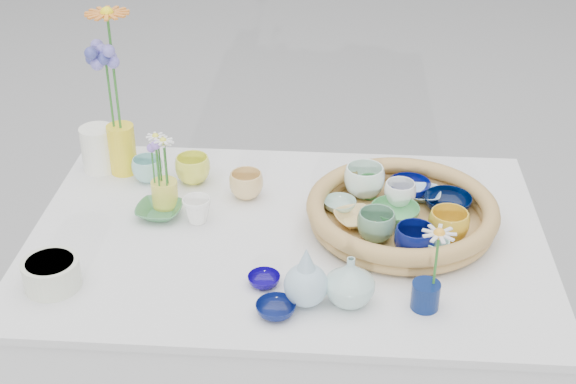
{
  "coord_description": "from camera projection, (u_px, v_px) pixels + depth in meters",
  "views": [
    {
      "loc": [
        0.12,
        -1.64,
        1.86
      ],
      "look_at": [
        0.0,
        0.02,
        0.87
      ],
      "focal_mm": 50.0,
      "sensor_mm": 36.0,
      "label": 1
    }
  ],
  "objects": [
    {
      "name": "fluted_bowl",
      "position": [
        52.0,
        274.0,
        1.77
      ],
      "size": [
        0.16,
        0.16,
        0.07
      ],
      "primitive_type": null,
      "rotation": [
        0.0,
        0.0,
        -0.32
      ],
      "color": "beige",
      "rests_on": "display_table"
    },
    {
      "name": "daisy_posy",
      "position": [
        160.0,
        157.0,
        2.0
      ],
      "size": [
        0.09,
        0.09,
        0.15
      ],
      "primitive_type": null,
      "rotation": [
        0.0,
        0.0,
        -0.13
      ],
      "color": "white",
      "rests_on": "daisy_cup"
    },
    {
      "name": "tray_ceramic_8",
      "position": [
        423.0,
        194.0,
        2.07
      ],
      "size": [
        0.09,
        0.09,
        0.02
      ],
      "primitive_type": "imported",
      "rotation": [
        0.0,
        0.0,
        -0.02
      ],
      "color": "#B5E2FF",
      "rests_on": "wicker_tray"
    },
    {
      "name": "tray_ceramic_7",
      "position": [
        400.0,
        194.0,
        2.03
      ],
      "size": [
        0.09,
        0.09,
        0.06
      ],
      "primitive_type": "imported",
      "rotation": [
        0.0,
        0.0,
        0.14
      ],
      "color": "white",
      "rests_on": "wicker_tray"
    },
    {
      "name": "tray_ceramic_10",
      "position": [
        355.0,
        219.0,
        1.97
      ],
      "size": [
        0.13,
        0.13,
        0.02
      ],
      "primitive_type": "imported",
      "rotation": [
        0.0,
        0.0,
        0.43
      ],
      "color": "tan",
      "rests_on": "wicker_tray"
    },
    {
      "name": "loose_ceramic_5",
      "position": [
        147.0,
        169.0,
        2.18
      ],
      "size": [
        0.1,
        0.1,
        0.07
      ],
      "primitive_type": "imported",
      "rotation": [
        0.0,
        0.0,
        0.29
      ],
      "color": "#8CC7C1",
      "rests_on": "display_table"
    },
    {
      "name": "bud_vase_paleblue",
      "position": [
        306.0,
        275.0,
        1.7
      ],
      "size": [
        0.11,
        0.11,
        0.15
      ],
      "primitive_type": null,
      "rotation": [
        0.0,
        0.0,
        0.1
      ],
      "color": "#9BBBCC",
      "rests_on": "display_table"
    },
    {
      "name": "white_pitcher",
      "position": [
        99.0,
        149.0,
        2.22
      ],
      "size": [
        0.16,
        0.14,
        0.13
      ],
      "primitive_type": null,
      "rotation": [
        0.0,
        0.0,
        0.36
      ],
      "color": "white",
      "rests_on": "display_table"
    },
    {
      "name": "tray_ceramic_3",
      "position": [
        395.0,
        214.0,
        1.98
      ],
      "size": [
        0.13,
        0.13,
        0.04
      ],
      "primitive_type": "imported",
      "rotation": [
        0.0,
        0.0,
        0.05
      ],
      "color": "#50A55F",
      "rests_on": "wicker_tray"
    },
    {
      "name": "tray_ceramic_12",
      "position": [
        370.0,
        188.0,
        2.07
      ],
      "size": [
        0.07,
        0.07,
        0.06
      ],
      "primitive_type": "imported",
      "rotation": [
        0.0,
        0.0,
        0.15
      ],
      "color": "#3F884A",
      "rests_on": "wicker_tray"
    },
    {
      "name": "bud_vase_seafoam",
      "position": [
        350.0,
        281.0,
        1.71
      ],
      "size": [
        0.12,
        0.12,
        0.11
      ],
      "primitive_type": "imported",
      "rotation": [
        0.0,
        0.0,
        -0.12
      ],
      "color": "#A5C7BF",
      "rests_on": "display_table"
    },
    {
      "name": "loose_ceramic_2",
      "position": [
        159.0,
        211.0,
        2.03
      ],
      "size": [
        0.13,
        0.13,
        0.03
      ],
      "primitive_type": "imported",
      "rotation": [
        0.0,
        0.0,
        -0.09
      ],
      "color": "#41804E",
      "rests_on": "display_table"
    },
    {
      "name": "tray_ceramic_11",
      "position": [
        436.0,
        251.0,
        1.83
      ],
      "size": [
        0.06,
        0.06,
        0.06
      ],
      "primitive_type": "imported",
      "rotation": [
        0.0,
        0.0,
        0.04
      ],
      "color": "#A8E9C8",
      "rests_on": "wicker_tray"
    },
    {
      "name": "gerbera",
      "position": [
        114.0,
        73.0,
        2.08
      ],
      "size": [
        0.14,
        0.14,
        0.34
      ],
      "primitive_type": null,
      "rotation": [
        0.0,
        0.0,
        -0.06
      ],
      "color": "orange",
      "rests_on": "tall_vase_yellow"
    },
    {
      "name": "tray_ceramic_4",
      "position": [
        376.0,
        226.0,
        1.9
      ],
      "size": [
        0.12,
        0.12,
        0.07
      ],
      "primitive_type": "imported",
      "rotation": [
        0.0,
        0.0,
        -0.42
      ],
      "color": "slate",
      "rests_on": "wicker_tray"
    },
    {
      "name": "tall_vase_yellow",
      "position": [
        122.0,
        149.0,
        2.2
      ],
      "size": [
        0.08,
        0.08,
        0.14
      ],
      "primitive_type": "cylinder",
      "rotation": [
        0.0,
        0.0,
        0.07
      ],
      "color": "yellow",
      "rests_on": "display_table"
    },
    {
      "name": "single_daisy",
      "position": [
        436.0,
        259.0,
        1.66
      ],
      "size": [
        0.11,
        0.11,
        0.15
      ],
      "primitive_type": null,
      "rotation": [
        0.0,
        0.0,
        0.38
      ],
      "color": "silver",
      "rests_on": "bud_vase_cobalt"
    },
    {
      "name": "daisy_cup",
      "position": [
        165.0,
        194.0,
        2.06
      ],
      "size": [
        0.08,
        0.08,
        0.07
      ],
      "primitive_type": "cylinder",
      "rotation": [
        0.0,
        0.0,
        -0.2
      ],
      "color": "#E5D74A",
      "rests_on": "display_table"
    },
    {
      "name": "loose_ceramic_1",
      "position": [
        246.0,
        185.0,
        2.1
      ],
      "size": [
        0.12,
        0.12,
        0.07
      ],
      "primitive_type": "imported",
      "rotation": [
        0.0,
        0.0,
        -0.43
      ],
      "color": "#DDB772",
      "rests_on": "display_table"
    },
    {
      "name": "loose_ceramic_6",
      "position": [
        276.0,
        309.0,
        1.7
      ],
      "size": [
        0.1,
        0.1,
        0.03
      ],
      "primitive_type": "imported",
      "rotation": [
        0.0,
        0.0,
        -0.12
      ],
      "color": "#09134B",
      "rests_on": "display_table"
    },
    {
      "name": "tray_ceramic_2",
      "position": [
        448.0,
        226.0,
        1.9
      ],
      "size": [
        0.12,
        0.12,
        0.08
      ],
      "primitive_type": "imported",
      "rotation": [
        0.0,
        0.0,
        0.3
      ],
      "color": "gold",
      "rests_on": "wicker_tray"
    },
    {
      "name": "tray_ceramic_9",
      "position": [
        414.0,
        241.0,
        1.84
      ],
      "size": [
        0.11,
        0.11,
        0.08
      ],
      "primitive_type": "imported",
      "rotation": [
        0.0,
        0.0,
        0.12
      ],
      "color": "#060D4B",
      "rests_on": "wicker_tray"
    },
    {
      "name": "tray_ceramic_6",
      "position": [
        364.0,
        181.0,
        2.07
      ],
      "size": [
        0.11,
        0.11,
        0.08
      ],
      "primitive_type": "imported",
      "rotation": [
        0.0,
        0.0,
        0.01
      ],
      "color": "white",
      "rests_on": "wicker_tray"
    },
    {
      "name": "tray_ceramic_1",
      "position": [
        448.0,
        203.0,
        2.02
      ],
      "size": [
        0.15,
        0.15,
        0.04
      ],
      "primitive_type": "imported",
      "rotation": [
        0.0,
        0.0,
        -0.34
      ],
      "color": "black",
      "rests_on": "wicker_tray"
    },
    {
      "name": "tray_ceramic_5",
      "position": [
        340.0,
        205.0,
        2.02
      ],
      "size": [
        0.09,
        0.09,
        0.03
      ],
      "primitive_type": "imported",
      "rotation": [
        0.0,
        0.0,
        0.04
      ],
      "color": "#9FC5B5",
      "rests_on": "wicker_tray"
    },
    {
      "name": "hydrangea",
      "position": [
        109.0,
        91.0,
        2.11
      ],
      "size": [
        0.11,
        0.11,
        0.29
      ],
      "primitive_type": null,
      "rotation": [
        0.0,
        0.0,
        0.37
      ],
      "color": "#3E4394",
      "rests_on": "tall_vase_yellow"
    },
    {
      "name": "loose_ceramic_0",
      "position": [
        193.0,
        169.0,
        2.17
      ],
      "size": [
        0.1,
        0.1,
        0.07
      ],
      "primitive_type": "imported",
      "rotation": [
        0.0,
        0.0,
        0.1
      ],
      "color": "#DCE144",
      "rests_on": "display_table"
    },
    {
      "name": "loose_ceramic_3",
      "position": [
        197.0,
        210.0,
        2.0
      ],
      "size": [
        0.08,
        0.08,
        0.07
      ],
      "primitive_type": "imported",
      "rotation": [
        0.0,
        0.0,
        -0.06
      ],
      "color": "white",
      "rests_on": "display_table"
    },
    {
      "name": "tray_ceramic_0",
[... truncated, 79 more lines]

